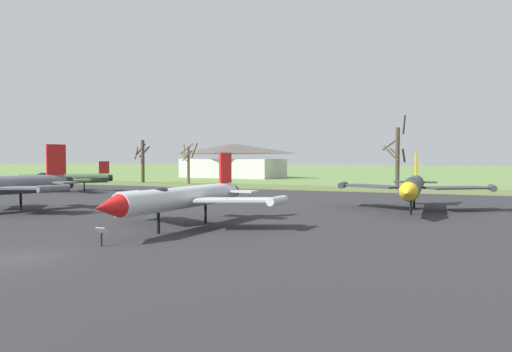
{
  "coord_description": "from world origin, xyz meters",
  "views": [
    {
      "loc": [
        18.11,
        -15.65,
        4.45
      ],
      "look_at": [
        1.22,
        23.83,
        2.86
      ],
      "focal_mm": 34.64,
      "sensor_mm": 36.0,
      "label": 1
    }
  ],
  "objects_px": {
    "jet_fighter_rear_left": "(413,186)",
    "jet_fighter_rear_right": "(62,178)",
    "visitor_building": "(233,161)",
    "jet_fighter_rear_center": "(182,197)",
    "info_placard_rear_center": "(101,235)"
  },
  "relations": [
    {
      "from": "jet_fighter_rear_left",
      "to": "jet_fighter_rear_right",
      "type": "relative_size",
      "value": 1.43
    },
    {
      "from": "info_placard_rear_center",
      "to": "jet_fighter_rear_right",
      "type": "xyz_separation_m",
      "value": [
        -31.31,
        29.2,
        1.17
      ]
    },
    {
      "from": "info_placard_rear_center",
      "to": "jet_fighter_rear_left",
      "type": "bearing_deg",
      "value": 61.04
    },
    {
      "from": "jet_fighter_rear_center",
      "to": "jet_fighter_rear_right",
      "type": "height_order",
      "value": "jet_fighter_rear_center"
    },
    {
      "from": "jet_fighter_rear_center",
      "to": "visitor_building",
      "type": "xyz_separation_m",
      "value": [
        -32.62,
        74.43,
        1.8
      ]
    },
    {
      "from": "visitor_building",
      "to": "jet_fighter_rear_center",
      "type": "bearing_deg",
      "value": -66.34
    },
    {
      "from": "visitor_building",
      "to": "jet_fighter_rear_left",
      "type": "bearing_deg",
      "value": -52.63
    },
    {
      "from": "jet_fighter_rear_left",
      "to": "jet_fighter_rear_right",
      "type": "xyz_separation_m",
      "value": [
        -43.88,
        6.5,
        -0.31
      ]
    },
    {
      "from": "jet_fighter_rear_center",
      "to": "info_placard_rear_center",
      "type": "height_order",
      "value": "jet_fighter_rear_center"
    },
    {
      "from": "jet_fighter_rear_left",
      "to": "info_placard_rear_center",
      "type": "bearing_deg",
      "value": -118.96
    },
    {
      "from": "visitor_building",
      "to": "info_placard_rear_center",
      "type": "bearing_deg",
      "value": -68.36
    },
    {
      "from": "jet_fighter_rear_center",
      "to": "jet_fighter_rear_left",
      "type": "bearing_deg",
      "value": 52.01
    },
    {
      "from": "info_placard_rear_center",
      "to": "jet_fighter_rear_right",
      "type": "relative_size",
      "value": 0.09
    },
    {
      "from": "jet_fighter_rear_left",
      "to": "visitor_building",
      "type": "bearing_deg",
      "value": 127.37
    },
    {
      "from": "jet_fighter_rear_center",
      "to": "info_placard_rear_center",
      "type": "bearing_deg",
      "value": -92.54
    }
  ]
}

